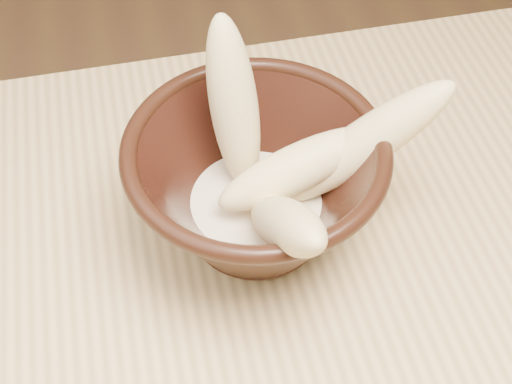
# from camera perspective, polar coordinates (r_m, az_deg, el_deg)

# --- Properties ---
(bowl) EXTENTS (0.20, 0.20, 0.11)m
(bowl) POSITION_cam_1_polar(r_m,az_deg,el_deg) (0.55, -0.00, 0.62)
(bowl) COLOR black
(bowl) RESTS_ON table
(milk_puddle) EXTENTS (0.11, 0.11, 0.02)m
(milk_puddle) POSITION_cam_1_polar(r_m,az_deg,el_deg) (0.57, 0.00, -1.12)
(milk_puddle) COLOR beige
(milk_puddle) RESTS_ON bowl
(banana_upright) EXTENTS (0.05, 0.09, 0.15)m
(banana_upright) POSITION_cam_1_polar(r_m,az_deg,el_deg) (0.54, -1.78, 6.93)
(banana_upright) COLOR #DAC281
(banana_upright) RESTS_ON bowl
(banana_right) EXTENTS (0.15, 0.04, 0.13)m
(banana_right) POSITION_cam_1_polar(r_m,az_deg,el_deg) (0.55, 8.65, 3.81)
(banana_right) COLOR #DAC281
(banana_right) RESTS_ON bowl
(banana_across) EXTENTS (0.14, 0.06, 0.07)m
(banana_across) POSITION_cam_1_polar(r_m,az_deg,el_deg) (0.54, 3.15, 1.85)
(banana_across) COLOR #DAC281
(banana_across) RESTS_ON bowl
(banana_front) EXTENTS (0.05, 0.13, 0.12)m
(banana_front) POSITION_cam_1_polar(r_m,az_deg,el_deg) (0.49, 2.39, -2.63)
(banana_front) COLOR #DAC281
(banana_front) RESTS_ON bowl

